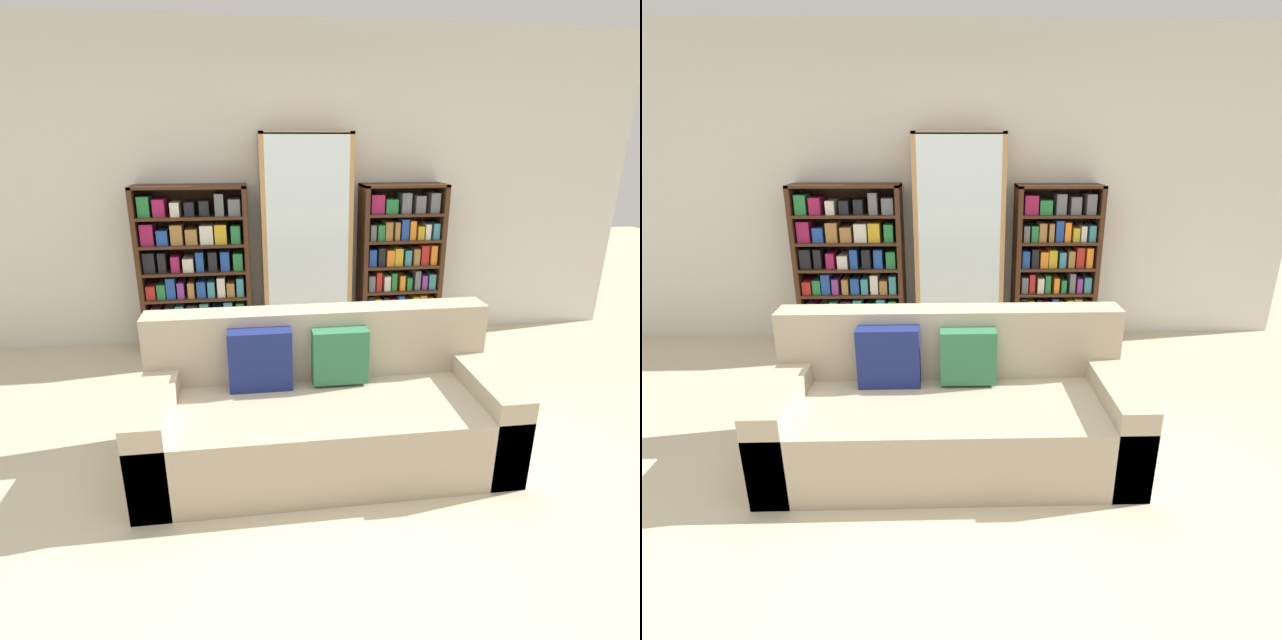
% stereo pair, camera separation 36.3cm
% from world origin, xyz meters
% --- Properties ---
extents(ground_plane, '(16.00, 16.00, 0.00)m').
position_xyz_m(ground_plane, '(0.00, 0.00, 0.00)').
color(ground_plane, beige).
extents(wall_back, '(6.47, 0.06, 2.70)m').
position_xyz_m(wall_back, '(0.00, 2.55, 1.35)').
color(wall_back, beige).
rests_on(wall_back, ground).
extents(couch, '(2.05, 0.84, 0.83)m').
position_xyz_m(couch, '(0.09, 0.54, 0.29)').
color(couch, tan).
rests_on(couch, ground).
extents(bookshelf_left, '(0.93, 0.32, 1.43)m').
position_xyz_m(bookshelf_left, '(-0.78, 2.34, 0.69)').
color(bookshelf_left, '#3D2314').
rests_on(bookshelf_left, ground).
extents(display_cabinet, '(0.76, 0.36, 1.85)m').
position_xyz_m(display_cabinet, '(0.18, 2.32, 0.92)').
color(display_cabinet, '#AD7F4C').
rests_on(display_cabinet, ground).
extents(bookshelf_right, '(0.74, 0.32, 1.42)m').
position_xyz_m(bookshelf_right, '(1.04, 2.34, 0.70)').
color(bookshelf_right, '#3D2314').
rests_on(bookshelf_right, ground).
extents(wine_bottle, '(0.09, 0.09, 0.36)m').
position_xyz_m(wine_bottle, '(0.53, 1.49, 0.15)').
color(wine_bottle, black).
rests_on(wine_bottle, ground).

